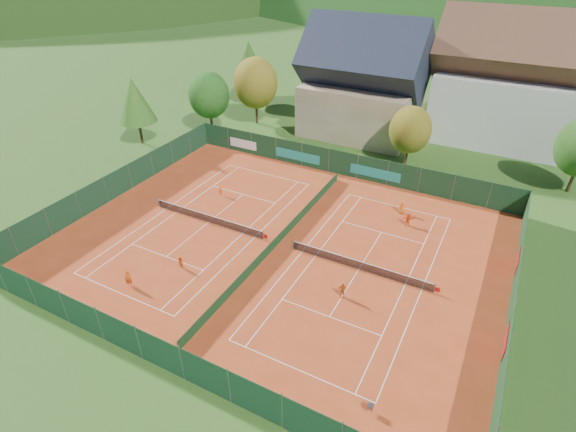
# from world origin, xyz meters

# --- Properties ---
(ground) EXTENTS (600.00, 600.00, 0.00)m
(ground) POSITION_xyz_m (0.00, 0.00, -0.02)
(ground) COLOR #284E18
(ground) RESTS_ON ground
(clay_pad) EXTENTS (40.00, 32.00, 0.01)m
(clay_pad) POSITION_xyz_m (0.00, 0.00, 0.01)
(clay_pad) COLOR #A43818
(clay_pad) RESTS_ON ground
(court_markings_left) EXTENTS (11.03, 23.83, 0.00)m
(court_markings_left) POSITION_xyz_m (-8.00, 0.00, 0.01)
(court_markings_left) COLOR white
(court_markings_left) RESTS_ON ground
(court_markings_right) EXTENTS (11.03, 23.83, 0.00)m
(court_markings_right) POSITION_xyz_m (8.00, 0.00, 0.01)
(court_markings_right) COLOR white
(court_markings_right) RESTS_ON ground
(tennis_net_left) EXTENTS (13.30, 0.10, 1.02)m
(tennis_net_left) POSITION_xyz_m (-7.85, 0.00, 0.51)
(tennis_net_left) COLOR #59595B
(tennis_net_left) RESTS_ON ground
(tennis_net_right) EXTENTS (13.30, 0.10, 1.02)m
(tennis_net_right) POSITION_xyz_m (8.15, 0.00, 0.51)
(tennis_net_right) COLOR #59595B
(tennis_net_right) RESTS_ON ground
(court_divider) EXTENTS (0.03, 28.80, 1.00)m
(court_divider) POSITION_xyz_m (0.00, 0.00, 0.50)
(court_divider) COLOR #14371B
(court_divider) RESTS_ON ground
(fence_north) EXTENTS (40.00, 0.10, 3.00)m
(fence_north) POSITION_xyz_m (-0.46, 15.99, 1.47)
(fence_north) COLOR #13341D
(fence_north) RESTS_ON ground
(fence_south) EXTENTS (40.00, 0.04, 3.00)m
(fence_south) POSITION_xyz_m (0.00, -16.00, 1.50)
(fence_south) COLOR #13351F
(fence_south) RESTS_ON ground
(fence_west) EXTENTS (0.04, 32.00, 3.00)m
(fence_west) POSITION_xyz_m (-20.00, 0.00, 1.50)
(fence_west) COLOR #143720
(fence_west) RESTS_ON ground
(fence_east) EXTENTS (0.09, 32.00, 3.00)m
(fence_east) POSITION_xyz_m (20.00, 0.05, 1.48)
(fence_east) COLOR #14371A
(fence_east) RESTS_ON ground
(chalet) EXTENTS (16.20, 12.00, 16.00)m
(chalet) POSITION_xyz_m (-3.00, 30.00, 6.62)
(chalet) COLOR #CCB390
(chalet) RESTS_ON ground
(hotel_block_a) EXTENTS (21.60, 11.00, 17.25)m
(hotel_block_a) POSITION_xyz_m (16.00, 36.00, 7.38)
(hotel_block_a) COLOR silver
(hotel_block_a) RESTS_ON ground
(tree_west_front) EXTENTS (5.72, 5.72, 8.69)m
(tree_west_front) POSITION_xyz_m (-22.00, 20.00, 5.39)
(tree_west_front) COLOR #442D18
(tree_west_front) RESTS_ON ground
(tree_west_mid) EXTENTS (6.44, 6.44, 9.78)m
(tree_west_mid) POSITION_xyz_m (-18.00, 26.00, 6.07)
(tree_west_mid) COLOR #432E18
(tree_west_mid) RESTS_ON ground
(tree_west_back) EXTENTS (5.60, 5.60, 10.00)m
(tree_west_back) POSITION_xyz_m (-24.00, 34.00, 6.74)
(tree_west_back) COLOR #4C301B
(tree_west_back) RESTS_ON ground
(tree_center) EXTENTS (5.01, 5.01, 7.60)m
(tree_center) POSITION_xyz_m (6.00, 22.00, 4.72)
(tree_center) COLOR #452F18
(tree_center) RESTS_ON ground
(tree_west_side) EXTENTS (5.04, 5.04, 9.00)m
(tree_west_side) POSITION_xyz_m (-28.00, 12.00, 6.06)
(tree_west_side) COLOR #483219
(tree_west_side) RESTS_ON ground
(mountain_backdrop) EXTENTS (820.00, 530.00, 242.00)m
(mountain_backdrop) POSITION_xyz_m (28.54, 233.48, -39.64)
(mountain_backdrop) COLOR black
(mountain_backdrop) RESTS_ON ground
(ball_hopper) EXTENTS (0.34, 0.34, 0.80)m
(ball_hopper) POSITION_xyz_m (13.35, -12.64, 0.56)
(ball_hopper) COLOR slate
(ball_hopper) RESTS_ON ground
(loose_ball_0) EXTENTS (0.07, 0.07, 0.07)m
(loose_ball_0) POSITION_xyz_m (-7.77, -4.35, 0.03)
(loose_ball_0) COLOR #CCD833
(loose_ball_0) RESTS_ON ground
(loose_ball_1) EXTENTS (0.07, 0.07, 0.07)m
(loose_ball_1) POSITION_xyz_m (6.86, -8.25, 0.03)
(loose_ball_1) COLOR #CCD833
(loose_ball_1) RESTS_ON ground
(loose_ball_2) EXTENTS (0.07, 0.07, 0.07)m
(loose_ball_2) POSITION_xyz_m (-0.16, 2.07, 0.03)
(loose_ball_2) COLOR #CCD833
(loose_ball_2) RESTS_ON ground
(loose_ball_3) EXTENTS (0.07, 0.07, 0.07)m
(loose_ball_3) POSITION_xyz_m (-2.24, 9.43, 0.03)
(loose_ball_3) COLOR #CCD833
(loose_ball_3) RESTS_ON ground
(loose_ball_4) EXTENTS (0.07, 0.07, 0.07)m
(loose_ball_4) POSITION_xyz_m (12.35, -3.32, 0.03)
(loose_ball_4) COLOR #CCD833
(loose_ball_4) RESTS_ON ground
(player_left_near) EXTENTS (0.66, 0.65, 1.54)m
(player_left_near) POSITION_xyz_m (-8.05, -10.80, 0.77)
(player_left_near) COLOR #CD4A12
(player_left_near) RESTS_ON ground
(player_left_mid) EXTENTS (0.71, 0.64, 1.20)m
(player_left_mid) POSITION_xyz_m (-5.76, -7.05, 0.60)
(player_left_mid) COLOR #F75715
(player_left_mid) RESTS_ON ground
(player_left_far) EXTENTS (0.93, 0.74, 1.26)m
(player_left_far) POSITION_xyz_m (-10.05, 5.19, 0.63)
(player_left_far) COLOR #FF5216
(player_left_far) RESTS_ON ground
(player_right_near) EXTENTS (0.92, 0.62, 1.44)m
(player_right_near) POSITION_xyz_m (8.01, -3.90, 0.72)
(player_right_near) COLOR #CA5B12
(player_right_near) RESTS_ON ground
(player_right_far_a) EXTENTS (0.74, 0.54, 1.41)m
(player_right_far_a) POSITION_xyz_m (8.67, 10.78, 0.70)
(player_right_far_a) COLOR #D75E13
(player_right_far_a) RESTS_ON ground
(player_right_far_b) EXTENTS (1.35, 0.88, 1.39)m
(player_right_far_b) POSITION_xyz_m (9.87, 8.80, 0.70)
(player_right_far_b) COLOR #FD5B16
(player_right_far_b) RESTS_ON ground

